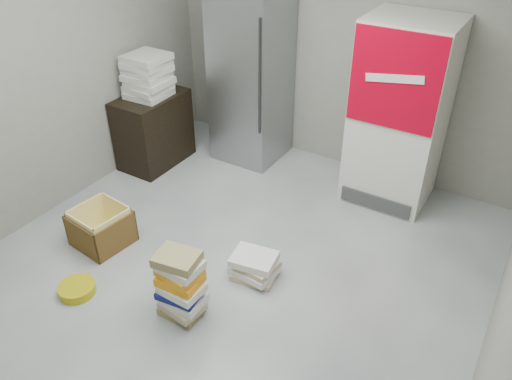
{
  "coord_description": "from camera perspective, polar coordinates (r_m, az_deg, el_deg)",
  "views": [
    {
      "loc": [
        1.85,
        -2.26,
        2.91
      ],
      "look_at": [
        0.04,
        0.7,
        0.6
      ],
      "focal_mm": 35.0,
      "sensor_mm": 36.0,
      "label": 1
    }
  ],
  "objects": [
    {
      "name": "ground",
      "position": [
        4.12,
        -5.63,
        -11.52
      ],
      "size": [
        5.0,
        5.0,
        0.0
      ],
      "primitive_type": "plane",
      "color": "beige",
      "rests_on": "ground"
    },
    {
      "name": "room_shell",
      "position": [
        3.12,
        -7.46,
        12.46
      ],
      "size": [
        4.04,
        5.04,
        2.82
      ],
      "color": "gray",
      "rests_on": "ground"
    },
    {
      "name": "steel_fridge",
      "position": [
        5.54,
        -0.52,
        12.87
      ],
      "size": [
        0.7,
        0.72,
        1.9
      ],
      "color": "#9EA2A6",
      "rests_on": "ground"
    },
    {
      "name": "coke_cooler",
      "position": [
        4.94,
        16.07,
        8.32
      ],
      "size": [
        0.8,
        0.73,
        1.8
      ],
      "color": "silver",
      "rests_on": "ground"
    },
    {
      "name": "wood_shelf",
      "position": [
        5.7,
        -11.6,
        6.76
      ],
      "size": [
        0.5,
        0.8,
        0.8
      ],
      "primitive_type": "cube",
      "color": "black",
      "rests_on": "ground"
    },
    {
      "name": "supply_box_stack",
      "position": [
        5.45,
        -12.28,
        12.64
      ],
      "size": [
        0.44,
        0.43,
        0.45
      ],
      "color": "silver",
      "rests_on": "wood_shelf"
    },
    {
      "name": "phonebook_stack_main",
      "position": [
        3.78,
        -8.6,
        -10.71
      ],
      "size": [
        0.35,
        0.3,
        0.58
      ],
      "rotation": [
        0.0,
        0.0,
        0.01
      ],
      "color": "#918151",
      "rests_on": "ground"
    },
    {
      "name": "phonebook_stack_side",
      "position": [
        4.16,
        -0.18,
        -8.7
      ],
      "size": [
        0.4,
        0.34,
        0.23
      ],
      "rotation": [
        0.0,
        0.0,
        0.05
      ],
      "color": "tan",
      "rests_on": "ground"
    },
    {
      "name": "cardboard_box",
      "position": [
        4.69,
        -17.22,
        -4.3
      ],
      "size": [
        0.49,
        0.49,
        0.36
      ],
      "rotation": [
        0.0,
        0.0,
        -0.11
      ],
      "color": "yellow",
      "rests_on": "ground"
    },
    {
      "name": "bucket_lid",
      "position": [
        4.32,
        -19.77,
        -10.6
      ],
      "size": [
        0.35,
        0.35,
        0.08
      ],
      "primitive_type": "cylinder",
      "rotation": [
        0.0,
        0.0,
        0.25
      ],
      "color": "#BCA70E",
      "rests_on": "ground"
    }
  ]
}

